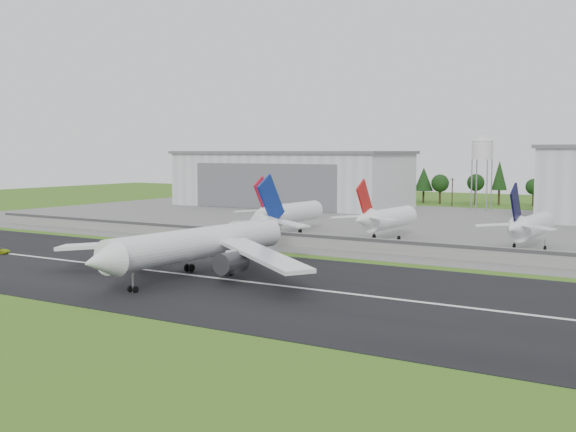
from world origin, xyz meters
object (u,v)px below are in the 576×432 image
Objects in this scene: main_airliner at (197,251)px; parked_jet_red_a at (287,212)px; parked_jet_red_b at (384,218)px; parked_jet_navy at (528,226)px.

main_airliner is 70.80m from parked_jet_red_a.
parked_jet_red_b reaches higher than parked_jet_navy.
parked_jet_red_a is at bearing -68.48° from main_airliner.
parked_jet_red_b is at bearing 179.99° from parked_jet_navy.
main_airliner is 1.89× the size of parked_jet_navy.
main_airliner is 79.59m from parked_jet_navy.
parked_jet_red_a is 29.66m from parked_jet_red_b.
main_airliner is 1.89× the size of parked_jet_red_b.
parked_jet_navy is at bearing -0.03° from parked_jet_red_a.
parked_jet_red_a is 1.00× the size of parked_jet_red_b.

